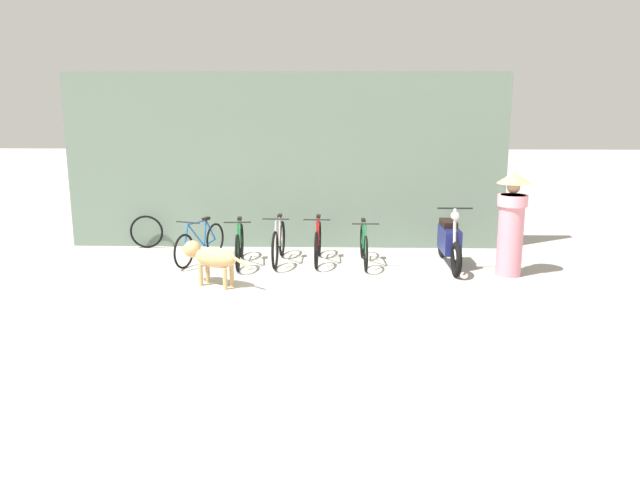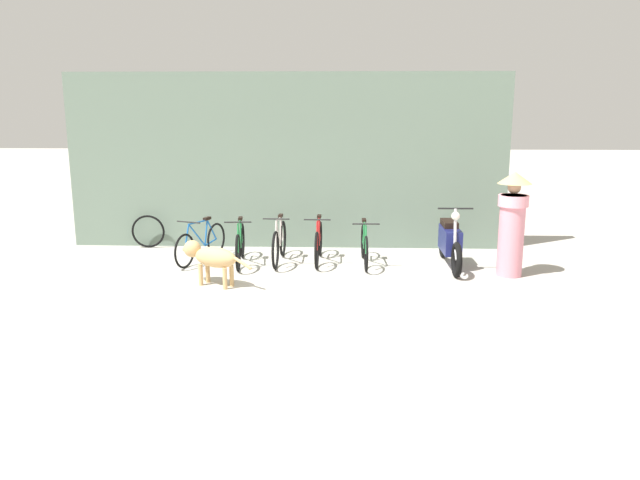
{
  "view_description": "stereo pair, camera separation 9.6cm",
  "coord_description": "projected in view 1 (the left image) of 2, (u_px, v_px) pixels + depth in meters",
  "views": [
    {
      "loc": [
        1.02,
        -8.41,
        2.79
      ],
      "look_at": [
        0.74,
        1.29,
        0.65
      ],
      "focal_mm": 35.0,
      "sensor_mm": 36.0,
      "label": 1
    },
    {
      "loc": [
        1.12,
        -8.41,
        2.79
      ],
      "look_at": [
        0.74,
        1.29,
        0.65
      ],
      "focal_mm": 35.0,
      "sensor_mm": 36.0,
      "label": 2
    }
  ],
  "objects": [
    {
      "name": "ground_plane",
      "position": [
        266.0,
        304.0,
        8.84
      ],
      "size": [
        60.0,
        60.0,
        0.0
      ],
      "primitive_type": "plane",
      "color": "#ADA89E"
    },
    {
      "name": "bicycle_2",
      "position": [
        279.0,
        243.0,
        11.08
      ],
      "size": [
        0.46,
        1.61,
        0.86
      ],
      "rotation": [
        0.0,
        0.0,
        -1.61
      ],
      "color": "black",
      "rests_on": "ground"
    },
    {
      "name": "bicycle_3",
      "position": [
        318.0,
        243.0,
        11.11
      ],
      "size": [
        0.46,
        1.61,
        0.84
      ],
      "rotation": [
        0.0,
        0.0,
        -1.59
      ],
      "color": "black",
      "rests_on": "ground"
    },
    {
      "name": "motorcycle",
      "position": [
        449.0,
        242.0,
        10.77
      ],
      "size": [
        0.58,
        1.93,
        1.1
      ],
      "rotation": [
        0.0,
        0.0,
        -1.56
      ],
      "color": "black",
      "rests_on": "ground"
    },
    {
      "name": "spare_tire_left",
      "position": [
        147.0,
        232.0,
        12.17
      ],
      "size": [
        0.65,
        0.07,
        0.65
      ],
      "rotation": [
        0.0,
        0.0,
        0.05
      ],
      "color": "black",
      "rests_on": "ground"
    },
    {
      "name": "stray_dog",
      "position": [
        211.0,
        257.0,
        9.64
      ],
      "size": [
        1.21,
        0.68,
        0.68
      ],
      "rotation": [
        0.0,
        0.0,
        2.7
      ],
      "color": "tan",
      "rests_on": "ground"
    },
    {
      "name": "bicycle_1",
      "position": [
        239.0,
        245.0,
        10.95
      ],
      "size": [
        0.46,
        1.61,
        0.83
      ],
      "rotation": [
        0.0,
        0.0,
        -1.48
      ],
      "color": "black",
      "rests_on": "ground"
    },
    {
      "name": "person_in_robes",
      "position": [
        511.0,
        220.0,
        10.13
      ],
      "size": [
        0.74,
        0.74,
        1.71
      ],
      "rotation": [
        0.0,
        0.0,
        3.64
      ],
      "color": "pink",
      "rests_on": "ground"
    },
    {
      "name": "shop_wall_back",
      "position": [
        286.0,
        161.0,
        12.04
      ],
      "size": [
        8.48,
        0.2,
        3.36
      ],
      "color": "slate",
      "rests_on": "ground"
    },
    {
      "name": "bicycle_0",
      "position": [
        200.0,
        243.0,
        11.14
      ],
      "size": [
        0.63,
        1.56,
        0.79
      ],
      "rotation": [
        0.0,
        0.0,
        -1.91
      ],
      "color": "black",
      "rests_on": "ground"
    },
    {
      "name": "bicycle_4",
      "position": [
        364.0,
        246.0,
        10.95
      ],
      "size": [
        0.46,
        1.59,
        0.8
      ],
      "rotation": [
        0.0,
        0.0,
        -1.54
      ],
      "color": "black",
      "rests_on": "ground"
    }
  ]
}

